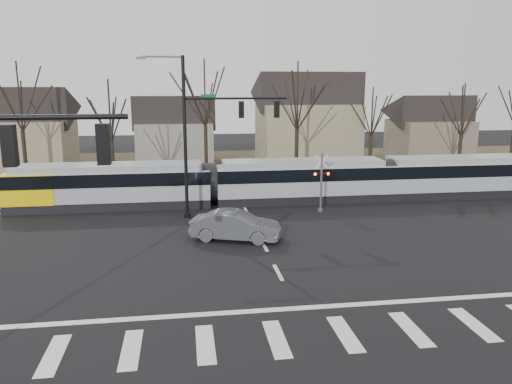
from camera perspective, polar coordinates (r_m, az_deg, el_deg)
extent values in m
plane|color=black|center=(21.31, 3.58, -11.10)|extent=(140.00, 140.00, 0.00)
cube|color=#38331E|center=(52.01, -3.68, 2.75)|extent=(140.00, 28.00, 0.01)
cube|color=silver|center=(17.83, -22.12, -16.87)|extent=(0.60, 2.60, 0.01)
cube|color=silver|center=(17.42, -14.09, -17.04)|extent=(0.60, 2.60, 0.01)
cube|color=silver|center=(17.32, -5.81, -16.88)|extent=(0.60, 2.60, 0.01)
cube|color=silver|center=(17.56, 2.37, -16.40)|extent=(0.60, 2.60, 0.01)
cube|color=silver|center=(18.11, 10.14, -15.65)|extent=(0.60, 2.60, 0.01)
cube|color=silver|center=(18.96, 17.28, -14.71)|extent=(0.60, 2.60, 0.01)
cube|color=silver|center=(20.06, 23.66, -13.67)|extent=(0.60, 2.60, 0.01)
cube|color=silver|center=(19.71, 4.68, -13.11)|extent=(28.00, 0.35, 0.01)
cube|color=silver|center=(23.13, 2.55, -9.17)|extent=(0.18, 2.00, 0.01)
cube|color=silver|center=(26.84, 0.93, -6.12)|extent=(0.18, 2.00, 0.01)
cube|color=silver|center=(30.62, -0.27, -3.82)|extent=(0.18, 2.00, 0.01)
cube|color=silver|center=(34.45, -1.21, -2.02)|extent=(0.18, 2.00, 0.01)
cube|color=silver|center=(38.32, -1.95, -0.58)|extent=(0.18, 2.00, 0.01)
cube|color=silver|center=(42.21, -2.56, 0.59)|extent=(0.18, 2.00, 0.01)
cube|color=silver|center=(46.12, -3.06, 1.56)|extent=(0.18, 2.00, 0.01)
cube|color=silver|center=(50.04, -3.49, 2.38)|extent=(0.18, 2.00, 0.01)
cube|color=#59595E|center=(35.50, -1.43, -1.56)|extent=(90.00, 0.12, 0.06)
cube|color=#59595E|center=(36.86, -1.69, -1.05)|extent=(90.00, 0.12, 0.06)
cube|color=gray|center=(36.18, -16.29, 0.66)|extent=(13.71, 2.95, 3.08)
cube|color=black|center=(36.07, -16.34, 1.63)|extent=(13.73, 2.99, 0.90)
cube|color=yellow|center=(37.25, -24.19, 0.55)|extent=(3.37, 3.02, 2.06)
cube|color=gray|center=(36.84, 5.32, 1.30)|extent=(12.65, 2.95, 3.08)
cube|color=black|center=(36.73, 5.34, 2.25)|extent=(12.67, 2.99, 0.90)
cube|color=gray|center=(41.93, 23.13, 1.68)|extent=(13.71, 2.95, 3.08)
cube|color=black|center=(41.83, 23.20, 2.52)|extent=(13.73, 2.99, 0.90)
imported|color=#4D4E54|center=(27.61, -2.34, -3.86)|extent=(4.69, 5.97, 1.62)
cube|color=black|center=(13.93, -26.36, 4.76)|extent=(0.32, 0.32, 1.05)
sphere|color=#FF0C07|center=(13.90, -26.49, 6.11)|extent=(0.22, 0.22, 0.22)
cube|color=black|center=(13.40, -17.04, 5.24)|extent=(0.32, 0.32, 1.05)
sphere|color=#FF0C07|center=(13.37, -17.13, 6.64)|extent=(0.22, 0.22, 0.22)
cylinder|color=black|center=(31.83, -8.11, 6.02)|extent=(0.22, 0.22, 10.20)
cylinder|color=black|center=(32.71, -7.85, -2.63)|extent=(0.44, 0.44, 0.30)
cylinder|color=black|center=(31.85, -2.29, 10.64)|extent=(6.50, 0.14, 0.14)
cube|color=#0C5926|center=(31.71, -5.49, 10.86)|extent=(0.90, 0.03, 0.22)
cube|color=black|center=(31.92, -1.69, 9.39)|extent=(0.32, 0.32, 1.05)
sphere|color=#FF0C07|center=(31.90, -1.69, 9.98)|extent=(0.22, 0.22, 0.22)
cube|color=black|center=(32.26, 2.38, 9.41)|extent=(0.32, 0.32, 1.05)
sphere|color=#FF0C07|center=(32.24, 2.39, 10.00)|extent=(0.22, 0.22, 0.22)
cube|color=#59595B|center=(31.80, -13.04, 14.71)|extent=(0.55, 0.22, 0.14)
cylinder|color=#59595B|center=(33.85, 7.47, 1.08)|extent=(0.14, 0.14, 4.00)
cylinder|color=#59595B|center=(34.25, 7.38, -2.04)|extent=(0.36, 0.36, 0.20)
cube|color=silver|center=(33.61, 7.53, 3.43)|extent=(0.95, 0.04, 0.95)
cube|color=silver|center=(33.61, 7.53, 3.43)|extent=(0.95, 0.04, 0.95)
cube|color=black|center=(33.74, 7.49, 2.08)|extent=(1.00, 0.10, 0.12)
sphere|color=#FF0C07|center=(33.54, 6.79, 2.04)|extent=(0.18, 0.18, 0.18)
sphere|color=#FF0C07|center=(33.79, 8.26, 2.08)|extent=(0.18, 0.18, 0.18)
cube|color=gray|center=(55.79, -24.91, 4.88)|extent=(9.00, 8.00, 5.00)
cube|color=slate|center=(55.51, -9.23, 5.54)|extent=(8.00, 7.00, 4.50)
cube|color=gray|center=(54.03, 5.80, 6.53)|extent=(10.00, 8.00, 6.50)
cube|color=brown|center=(61.34, 19.11, 5.64)|extent=(8.00, 7.00, 4.50)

